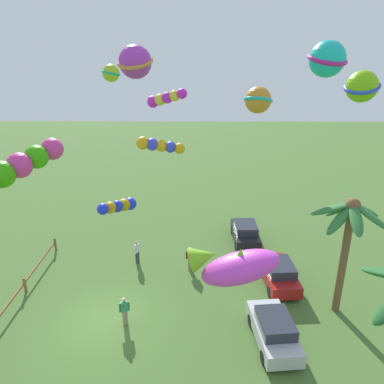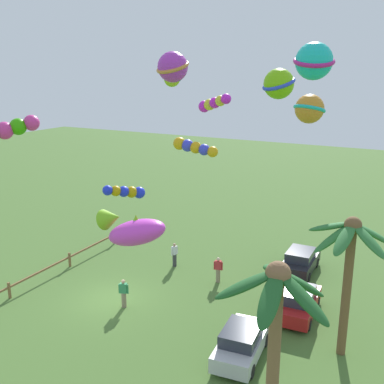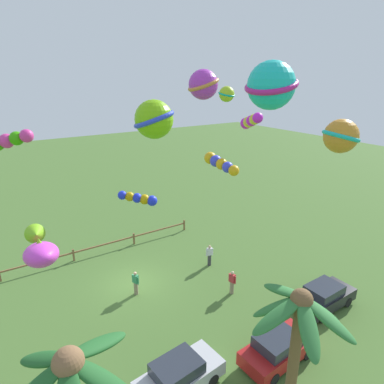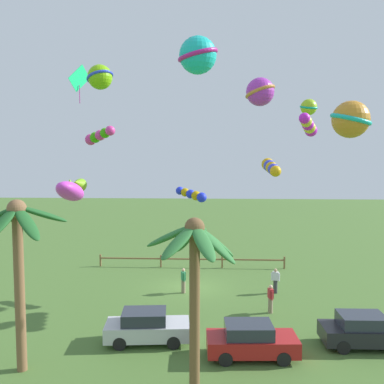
# 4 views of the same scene
# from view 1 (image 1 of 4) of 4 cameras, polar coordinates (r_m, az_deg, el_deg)

# --- Properties ---
(ground_plane) EXTENTS (120.00, 120.00, 0.00)m
(ground_plane) POSITION_cam_1_polar(r_m,az_deg,el_deg) (20.47, -13.47, -18.91)
(ground_plane) COLOR #476B2D
(palm_tree_1) EXTENTS (3.53, 3.77, 6.48)m
(palm_tree_1) POSITION_cam_1_polar(r_m,az_deg,el_deg) (19.50, 23.42, -4.96)
(palm_tree_1) COLOR brown
(palm_tree_1) RESTS_ON ground
(rail_fence) EXTENTS (14.59, 0.12, 0.95)m
(rail_fence) POSITION_cam_1_polar(r_m,az_deg,el_deg) (21.75, -27.47, -16.27)
(rail_fence) COLOR brown
(rail_fence) RESTS_ON ground
(parked_car_0) EXTENTS (4.05, 2.07, 1.51)m
(parked_car_0) POSITION_cam_1_polar(r_m,az_deg,el_deg) (18.68, 12.74, -20.34)
(parked_car_0) COLOR #BCBCC1
(parked_car_0) RESTS_ON ground
(parked_car_1) EXTENTS (3.93, 1.80, 1.51)m
(parked_car_1) POSITION_cam_1_polar(r_m,az_deg,el_deg) (26.88, 8.37, -6.31)
(parked_car_1) COLOR black
(parked_car_1) RESTS_ON ground
(parked_car_2) EXTENTS (3.99, 1.92, 1.51)m
(parked_car_2) POSITION_cam_1_polar(r_m,az_deg,el_deg) (22.64, 13.46, -12.29)
(parked_car_2) COLOR #A51919
(parked_car_2) RESTS_ON ground
(spectator_0) EXTENTS (0.34, 0.52, 1.59)m
(spectator_0) POSITION_cam_1_polar(r_m,az_deg,el_deg) (19.50, -10.55, -17.89)
(spectator_0) COLOR gray
(spectator_0) RESTS_ON ground
(spectator_1) EXTENTS (0.54, 0.31, 1.59)m
(spectator_1) POSITION_cam_1_polar(r_m,az_deg,el_deg) (24.31, -8.63, -9.27)
(spectator_1) COLOR #38383D
(spectator_1) RESTS_ON ground
(spectator_2) EXTENTS (0.31, 0.54, 1.59)m
(spectator_2) POSITION_cam_1_polar(r_m,az_deg,el_deg) (23.35, -0.33, -10.35)
(spectator_2) COLOR gray
(spectator_2) RESTS_ON ground
(kite_tube_0) EXTENTS (1.44, 2.46, 1.22)m
(kite_tube_0) POSITION_cam_1_polar(r_m,az_deg,el_deg) (22.38, -4.21, 14.48)
(kite_tube_0) COLOR #CF20D4
(kite_ball_1) EXTENTS (2.12, 2.13, 1.50)m
(kite_ball_1) POSITION_cam_1_polar(r_m,az_deg,el_deg) (17.07, 20.50, 19.00)
(kite_ball_1) COLOR #17BDB4
(kite_ball_2) EXTENTS (1.53, 1.54, 1.01)m
(kite_ball_2) POSITION_cam_1_polar(r_m,az_deg,el_deg) (13.31, 25.15, 14.78)
(kite_ball_2) COLOR #72BD0F
(kite_ball_3) EXTENTS (2.24, 2.27, 1.69)m
(kite_ball_3) POSITION_cam_1_polar(r_m,az_deg,el_deg) (19.80, -8.92, 19.56)
(kite_ball_3) COLOR purple
(kite_fish_5) EXTENTS (1.32, 2.91, 1.63)m
(kite_fish_5) POSITION_cam_1_polar(r_m,az_deg,el_deg) (11.18, 6.72, -11.42)
(kite_fish_5) COLOR #DD3ECF
(kite_tube_6) EXTENTS (1.99, 1.51, 0.90)m
(kite_tube_6) POSITION_cam_1_polar(r_m,az_deg,el_deg) (17.15, -11.44, -2.16)
(kite_tube_6) COLOR #1C2EE5
(kite_ball_7) EXTENTS (2.30, 2.30, 1.62)m
(kite_ball_7) POSITION_cam_1_polar(r_m,az_deg,el_deg) (23.23, 10.34, 14.04)
(kite_ball_7) COLOR #C67F22
(kite_tube_8) EXTENTS (0.87, 2.75, 1.04)m
(kite_tube_8) POSITION_cam_1_polar(r_m,az_deg,el_deg) (20.80, -5.21, 7.31)
(kite_tube_8) COLOR gold
(kite_tube_9) EXTENTS (2.33, 1.94, 1.20)m
(kite_tube_9) POSITION_cam_1_polar(r_m,az_deg,el_deg) (10.82, -26.07, 3.45)
(kite_tube_9) COLOR #DB348F
(kite_ball_10) EXTENTS (1.42, 1.42, 1.04)m
(kite_ball_10) POSITION_cam_1_polar(r_m,az_deg,el_deg) (23.47, -12.61, 17.78)
(kite_ball_10) COLOR #98C61F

